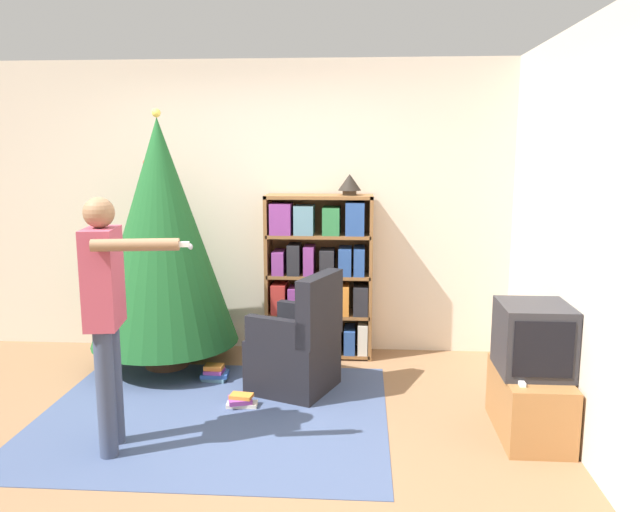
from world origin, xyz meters
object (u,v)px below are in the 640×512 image
Objects in this scene: television at (533,338)px; christmas_tree at (162,233)px; armchair at (298,349)px; standing_person at (106,305)px; table_lamp at (350,183)px; bookshelf at (319,278)px.

christmas_tree is at bearing 158.44° from television.
television is 0.22× the size of christmas_tree.
armchair is 1.58m from standing_person.
television is 2.65m from standing_person.
christmas_tree is 2.33× the size of armchair.
standing_person is 7.80× the size of table_lamp.
bookshelf is 7.18× the size of table_lamp.
table_lamp is at bearing 2.79° from bookshelf.
television is 2.34× the size of table_lamp.
standing_person is at bearing -126.84° from table_lamp.
bookshelf is 0.87m from table_lamp.
christmas_tree reaches higher than armchair.
television is at bearing 89.95° from standing_person.
bookshelf is at bearing 16.60° from christmas_tree.
christmas_tree is at bearing -88.89° from armchair.
standing_person is at bearing -23.10° from armchair.
table_lamp is at bearing 14.36° from christmas_tree.
table_lamp reaches higher than bookshelf.
bookshelf is 2.19m from standing_person.
bookshelf is at bearing -165.38° from armchair.
television is at bearing -50.72° from table_lamp.
television is (1.47, -1.46, -0.06)m from bookshelf.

